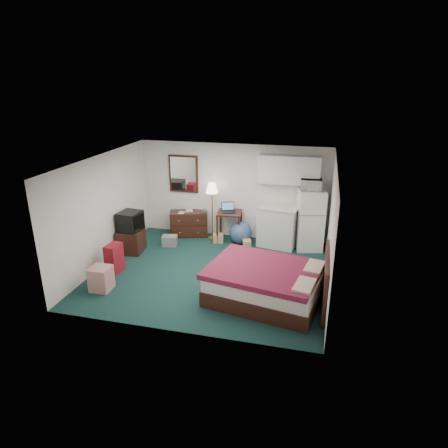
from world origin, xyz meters
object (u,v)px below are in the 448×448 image
(dresser, at_px, (189,224))
(bed, at_px, (266,284))
(kitchen_counter, at_px, (278,226))
(floor_lamp, at_px, (212,211))
(tv_stand, at_px, (131,241))
(suitcase, at_px, (114,259))
(fridge, at_px, (310,220))
(desk, at_px, (229,226))

(dresser, bearing_deg, bed, -65.24)
(kitchen_counter, distance_m, bed, 2.73)
(floor_lamp, distance_m, kitchen_counter, 1.78)
(floor_lamp, xyz_separation_m, tv_stand, (-1.72, -1.32, -0.48))
(dresser, relative_size, suitcase, 1.50)
(dresser, height_order, tv_stand, dresser)
(kitchen_counter, height_order, fridge, fridge)
(dresser, distance_m, bed, 3.76)
(bed, height_order, tv_stand, bed)
(kitchen_counter, relative_size, fridge, 0.67)
(dresser, height_order, desk, desk)
(desk, distance_m, tv_stand, 2.55)
(kitchen_counter, bearing_deg, bed, -78.01)
(fridge, bearing_deg, kitchen_counter, 165.35)
(desk, height_order, fridge, fridge)
(fridge, bearing_deg, desk, 166.37)
(floor_lamp, bearing_deg, tv_stand, -142.47)
(dresser, xyz_separation_m, floor_lamp, (0.67, -0.04, 0.42))
(dresser, bearing_deg, tv_stand, -144.75)
(tv_stand, distance_m, suitcase, 1.13)
(kitchen_counter, distance_m, suitcase, 4.11)
(bed, bearing_deg, dresser, 142.58)
(suitcase, bearing_deg, kitchen_counter, 40.53)
(fridge, xyz_separation_m, tv_stand, (-4.25, -1.26, -0.48))
(desk, bearing_deg, dresser, 170.82)
(desk, xyz_separation_m, fridge, (2.06, -0.04, 0.37))
(dresser, xyz_separation_m, fridge, (3.20, -0.10, 0.42))
(dresser, bearing_deg, floor_lamp, -20.87)
(suitcase, bearing_deg, desk, 54.56)
(kitchen_counter, bearing_deg, desk, -170.38)
(dresser, relative_size, floor_lamp, 0.65)
(dresser, xyz_separation_m, kitchen_counter, (2.43, -0.07, 0.17))
(tv_stand, bearing_deg, floor_lamp, 31.45)
(kitchen_counter, bearing_deg, floor_lamp, -170.67)
(floor_lamp, bearing_deg, desk, -1.68)
(desk, relative_size, kitchen_counter, 0.77)
(dresser, height_order, fridge, fridge)
(kitchen_counter, distance_m, fridge, 0.81)
(bed, bearing_deg, kitchen_counter, 102.41)
(bed, bearing_deg, desk, 127.25)
(desk, relative_size, suitcase, 1.18)
(fridge, relative_size, bed, 0.74)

